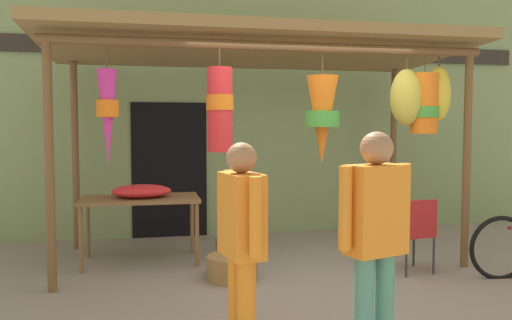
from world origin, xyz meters
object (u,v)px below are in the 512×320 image
at_px(folding_chair, 415,229).
at_px(vendor_in_orange, 375,231).
at_px(display_table, 140,204).
at_px(wicker_basket_by_table, 234,248).
at_px(customer_foreground, 242,236).
at_px(flower_heap_on_table, 143,191).
at_px(wicker_basket_spare, 232,268).

bearing_deg(folding_chair, vendor_in_orange, -124.80).
height_order(display_table, wicker_basket_by_table, display_table).
bearing_deg(folding_chair, customer_foreground, -141.91).
height_order(folding_chair, vendor_in_orange, vendor_in_orange).
distance_m(folding_chair, wicker_basket_by_table, 2.22).
distance_m(display_table, wicker_basket_by_table, 1.29).
height_order(display_table, folding_chair, folding_chair).
bearing_deg(display_table, flower_heap_on_table, -34.34).
bearing_deg(wicker_basket_spare, folding_chair, -5.33).
xyz_separation_m(wicker_basket_by_table, wicker_basket_spare, (-0.17, -0.94, 0.02)).
distance_m(flower_heap_on_table, wicker_basket_by_table, 1.34).
bearing_deg(wicker_basket_by_table, folding_chair, -31.29).
height_order(flower_heap_on_table, wicker_basket_by_table, flower_heap_on_table).
bearing_deg(wicker_basket_by_table, vendor_in_orange, -82.18).
bearing_deg(customer_foreground, wicker_basket_spare, 82.80).
xyz_separation_m(display_table, wicker_basket_spare, (0.97, -0.94, -0.58)).
bearing_deg(flower_heap_on_table, wicker_basket_spare, -44.24).
distance_m(flower_heap_on_table, vendor_in_orange, 3.52).
xyz_separation_m(flower_heap_on_table, customer_foreground, (0.69, -2.90, 0.03)).
bearing_deg(flower_heap_on_table, folding_chair, -20.37).
distance_m(wicker_basket_by_table, wicker_basket_spare, 0.96).
xyz_separation_m(folding_chair, vendor_in_orange, (-1.43, -2.06, 0.45)).
distance_m(display_table, vendor_in_orange, 3.56).
xyz_separation_m(flower_heap_on_table, wicker_basket_spare, (0.94, -0.92, -0.74)).
distance_m(flower_heap_on_table, folding_chair, 3.19).
bearing_deg(display_table, wicker_basket_spare, -43.95).
height_order(folding_chair, wicker_basket_by_table, folding_chair).
height_order(wicker_basket_by_table, vendor_in_orange, vendor_in_orange).
bearing_deg(wicker_basket_spare, flower_heap_on_table, 135.76).
height_order(flower_heap_on_table, customer_foreground, customer_foreground).
relative_size(flower_heap_on_table, vendor_in_orange, 0.44).
xyz_separation_m(flower_heap_on_table, folding_chair, (2.98, -1.10, -0.37)).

